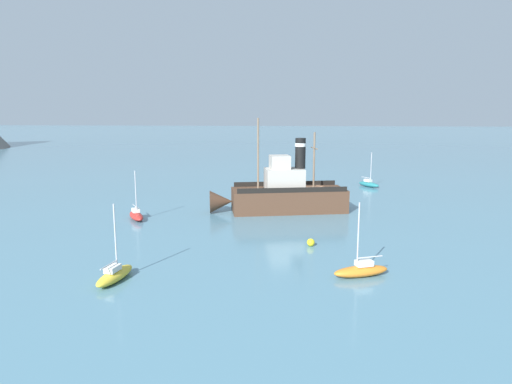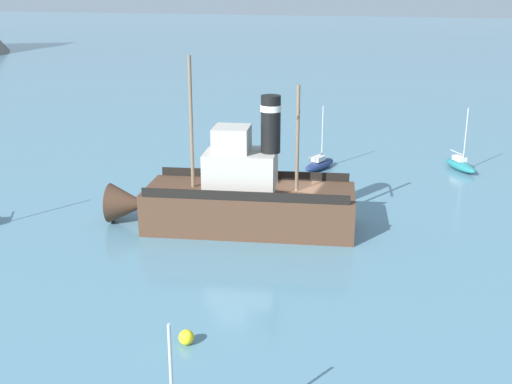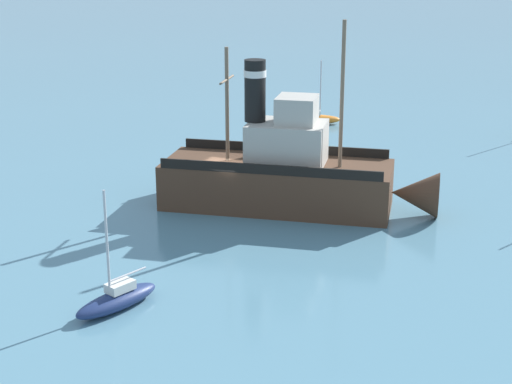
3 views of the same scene
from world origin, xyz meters
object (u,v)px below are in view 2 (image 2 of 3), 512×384
Objects in this scene: sailboat_teal at (460,165)px; mooring_buoy at (186,337)px; old_tugboat at (239,198)px; sailboat_navy at (319,164)px.

mooring_buoy is at bearing 163.33° from sailboat_teal.
old_tugboat is at bearing 146.07° from sailboat_teal.
old_tugboat reaches higher than sailboat_navy.
old_tugboat is 3.02× the size of sailboat_teal.
mooring_buoy is at bearing -168.34° from old_tugboat.
sailboat_teal is 7.99× the size of mooring_buoy.
old_tugboat reaches higher than sailboat_teal.
sailboat_teal is (17.31, -11.65, -1.40)m from old_tugboat.
sailboat_navy is 7.99× the size of mooring_buoy.
old_tugboat is at bearing 174.52° from sailboat_navy.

